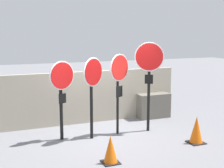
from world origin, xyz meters
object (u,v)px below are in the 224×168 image
at_px(stop_sign_0, 62,86).
at_px(stop_sign_2, 119,77).
at_px(stop_sign_1, 93,82).
at_px(traffic_cone_1, 196,130).
at_px(traffic_cone_0, 111,149).
at_px(storage_crate, 152,105).
at_px(stop_sign_3, 149,69).

xyz_separation_m(stop_sign_0, stop_sign_2, (1.53, -0.09, 0.17)).
xyz_separation_m(stop_sign_1, traffic_cone_1, (2.29, -1.26, -1.16)).
bearing_deg(traffic_cone_0, traffic_cone_1, 7.64).
height_order(stop_sign_2, storage_crate, stop_sign_2).
xyz_separation_m(stop_sign_1, stop_sign_3, (1.62, 0.02, 0.26)).
height_order(stop_sign_0, stop_sign_3, stop_sign_3).
xyz_separation_m(stop_sign_0, stop_sign_1, (0.75, -0.20, 0.10)).
xyz_separation_m(traffic_cone_1, storage_crate, (0.17, 2.56, 0.06)).
xyz_separation_m(stop_sign_2, traffic_cone_1, (1.52, -1.37, -1.24)).
bearing_deg(traffic_cone_0, storage_crate, 48.06).
distance_m(stop_sign_0, storage_crate, 3.54).
bearing_deg(stop_sign_3, stop_sign_2, -154.86).
xyz_separation_m(stop_sign_1, storage_crate, (2.46, 1.30, -1.10)).
height_order(stop_sign_1, stop_sign_3, stop_sign_3).
relative_size(traffic_cone_0, storage_crate, 0.57).
relative_size(stop_sign_0, stop_sign_2, 0.94).
bearing_deg(storage_crate, traffic_cone_1, -93.69).
relative_size(stop_sign_0, traffic_cone_0, 3.39).
bearing_deg(stop_sign_0, stop_sign_1, -37.61).
distance_m(stop_sign_1, stop_sign_2, 0.78).
height_order(stop_sign_2, stop_sign_3, stop_sign_3).
relative_size(traffic_cone_1, storage_crate, 0.65).
distance_m(stop_sign_1, traffic_cone_0, 2.00).
bearing_deg(stop_sign_0, storage_crate, -4.03).
bearing_deg(storage_crate, stop_sign_0, -160.98).
distance_m(stop_sign_1, stop_sign_3, 1.64).
xyz_separation_m(stop_sign_2, stop_sign_3, (0.85, -0.09, 0.18)).
xyz_separation_m(stop_sign_2, storage_crate, (1.68, 1.20, -1.18)).
bearing_deg(storage_crate, stop_sign_2, -144.60).
relative_size(stop_sign_3, traffic_cone_0, 4.13).
height_order(stop_sign_2, traffic_cone_1, stop_sign_2).
height_order(stop_sign_1, traffic_cone_0, stop_sign_1).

